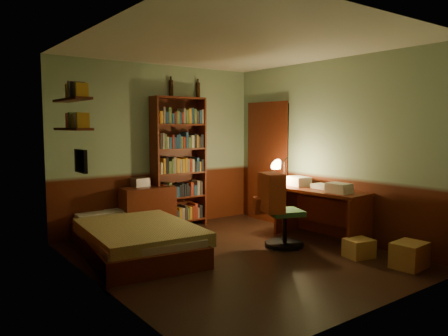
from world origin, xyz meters
TOP-DOWN VIEW (x-y plane):
  - floor at (0.00, 0.00)m, footprint 3.50×4.00m
  - ceiling at (0.00, 0.00)m, footprint 3.50×4.00m
  - wall_back at (0.00, 2.01)m, footprint 3.50×0.02m
  - wall_left at (-1.76, 0.00)m, footprint 0.02×4.00m
  - wall_right at (1.76, 0.00)m, footprint 0.02×4.00m
  - wall_front at (0.00, -2.01)m, footprint 3.50×0.02m
  - doorway at (1.72, 1.30)m, footprint 0.06×0.90m
  - door_trim at (1.69, 1.30)m, footprint 0.02×0.98m
  - bed at (-0.96, 0.97)m, footprint 1.50×2.39m
  - dresser at (-0.33, 1.76)m, footprint 0.82×0.45m
  - mini_stereo at (-0.38, 1.89)m, footprint 0.26×0.21m
  - bookshelf at (0.28, 1.85)m, footprint 0.90×0.28m
  - bottle_left at (0.21, 1.96)m, footprint 0.08×0.08m
  - bottle_right at (0.73, 1.96)m, footprint 0.09×0.09m
  - desk at (1.44, -0.12)m, footprint 0.67×1.42m
  - paper_stack at (1.47, 0.36)m, footprint 0.30×0.38m
  - desk_lamp at (1.39, 0.57)m, footprint 0.18×0.18m
  - office_chair at (0.82, -0.03)m, footprint 0.53×0.51m
  - red_jacket at (0.63, 0.15)m, footprint 0.31×0.47m
  - wall_shelf_lower at (-1.64, 1.10)m, footprint 0.20×0.90m
  - wall_shelf_upper at (-1.64, 1.10)m, footprint 0.20×0.90m
  - framed_picture at (-1.72, 0.60)m, footprint 0.04×0.32m
  - cardboard_box_a at (1.34, -1.54)m, footprint 0.42×0.35m
  - cardboard_box_b at (1.21, -0.95)m, footprint 0.37×0.33m

SIDE VIEW (x-z plane):
  - floor at x=0.00m, z-range -0.02..0.00m
  - cardboard_box_b at x=1.21m, z-range 0.00..0.23m
  - cardboard_box_a at x=1.34m, z-range 0.00..0.30m
  - bed at x=-0.96m, z-range 0.00..0.67m
  - dresser at x=-0.33m, z-range 0.00..0.71m
  - desk at x=1.44m, z-range 0.00..0.74m
  - office_chair at x=0.82m, z-range 0.00..0.86m
  - mini_stereo at x=-0.38m, z-range 0.71..0.84m
  - paper_stack at x=1.47m, z-range 0.74..0.88m
  - doorway at x=1.72m, z-range 0.00..2.00m
  - door_trim at x=1.69m, z-range -0.04..2.04m
  - desk_lamp at x=1.39m, z-range 0.74..1.31m
  - bookshelf at x=0.28m, z-range 0.00..2.10m
  - red_jacket at x=0.63m, z-range 0.86..1.37m
  - framed_picture at x=-1.72m, z-range 1.12..1.38m
  - wall_back at x=0.00m, z-range 0.00..2.60m
  - wall_left at x=-1.76m, z-range 0.00..2.60m
  - wall_right at x=1.76m, z-range 0.00..2.60m
  - wall_front at x=0.00m, z-range 0.00..2.60m
  - wall_shelf_lower at x=-1.64m, z-range 1.59..1.61m
  - wall_shelf_upper at x=-1.64m, z-range 1.94..1.96m
  - bottle_right at x=0.73m, z-range 2.10..2.36m
  - bottle_left at x=0.21m, z-range 2.10..2.36m
  - ceiling at x=0.00m, z-range 2.60..2.62m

